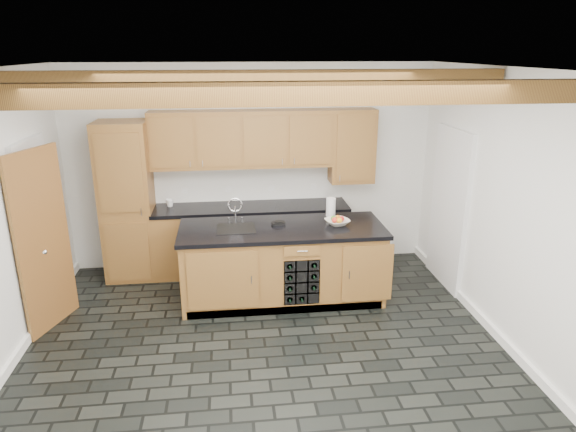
% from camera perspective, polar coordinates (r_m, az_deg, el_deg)
% --- Properties ---
extents(ground, '(5.00, 5.00, 0.00)m').
position_cam_1_polar(ground, '(5.38, -2.40, -15.40)').
color(ground, black).
rests_on(ground, ground).
extents(room_shell, '(5.01, 5.00, 5.00)m').
position_cam_1_polar(room_shell, '(5.21, -4.01, 2.01)').
color(room_shell, white).
rests_on(room_shell, ground).
extents(back_cabinetry, '(3.65, 0.62, 2.20)m').
position_cam_1_polar(back_cabinetry, '(7.00, -7.01, 1.49)').
color(back_cabinetry, olive).
rests_on(back_cabinetry, ground).
extents(island, '(2.48, 0.96, 0.93)m').
position_cam_1_polar(island, '(6.31, -0.58, -5.25)').
color(island, olive).
rests_on(island, ground).
extents(faucet, '(0.45, 0.40, 0.34)m').
position_cam_1_polar(faucet, '(6.14, -5.82, -1.01)').
color(faucet, black).
rests_on(faucet, island).
extents(kitchen_scale, '(0.17, 0.12, 0.05)m').
position_cam_1_polar(kitchen_scale, '(6.22, -1.09, -0.77)').
color(kitchen_scale, black).
rests_on(kitchen_scale, island).
extents(fruit_bowl, '(0.36, 0.36, 0.07)m').
position_cam_1_polar(fruit_bowl, '(6.24, 5.50, -0.67)').
color(fruit_bowl, beige).
rests_on(fruit_bowl, island).
extents(fruit_cluster, '(0.16, 0.17, 0.07)m').
position_cam_1_polar(fruit_cluster, '(6.23, 5.51, -0.35)').
color(fruit_cluster, red).
rests_on(fruit_cluster, fruit_bowl).
extents(paper_towel, '(0.12, 0.12, 0.23)m').
position_cam_1_polar(paper_towel, '(6.54, 4.77, 1.00)').
color(paper_towel, white).
rests_on(paper_towel, island).
extents(mug, '(0.11, 0.11, 0.10)m').
position_cam_1_polar(mug, '(7.11, -13.00, 1.43)').
color(mug, white).
rests_on(mug, back_cabinetry).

